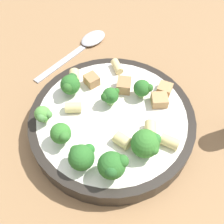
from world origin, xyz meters
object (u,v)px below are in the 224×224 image
Objects in this scene: broccoli_floret_4 at (110,96)px; chicken_chunk_0 at (165,89)px; broccoli_floret_1 at (61,134)px; broccoli_floret_7 at (43,115)px; chicken_chunk_3 at (90,81)px; pasta_bowl at (112,121)px; rigatoni_3 at (73,107)px; broccoli_floret_0 at (70,84)px; rigatoni_4 at (170,142)px; chicken_chunk_1 at (159,100)px; chicken_chunk_2 at (124,85)px; rigatoni_1 at (122,140)px; rigatoni_0 at (151,129)px; rigatoni_5 at (117,67)px; broccoli_floret_2 at (146,143)px; rigatoni_2 at (74,77)px; broccoli_floret_6 at (112,166)px; spoon at (85,44)px; broccoli_floret_3 at (143,88)px; broccoli_floret_5 at (82,157)px.

broccoli_floret_4 reaches higher than chicken_chunk_0.
broccoli_floret_4 is (0.03, -0.09, -0.00)m from broccoli_floret_1.
chicken_chunk_3 is (0.04, -0.09, -0.01)m from broccoli_floret_7.
pasta_bowl is 10.45× the size of rigatoni_3.
broccoli_floret_0 reaches higher than rigatoni_4.
chicken_chunk_1 is 0.97× the size of chicken_chunk_2.
chicken_chunk_0 is (-0.06, -0.13, -0.01)m from broccoli_floret_0.
rigatoni_0 is at bearing -91.78° from rigatoni_1.
chicken_chunk_0 is (-0.08, -0.04, -0.00)m from rigatoni_5.
broccoli_floret_2 reaches higher than rigatoni_2.
pasta_bowl is 0.06m from rigatoni_0.
broccoli_floret_6 is 0.25× the size of spoon.
chicken_chunk_1 reaches higher than spoon.
rigatoni_0 reaches higher than pasta_bowl.
broccoli_floret_2 is 1.32× the size of broccoli_floret_4.
rigatoni_1 is 0.96× the size of chicken_chunk_1.
pasta_bowl is 9.32× the size of rigatoni_5.
broccoli_floret_7 is 1.09× the size of rigatoni_5.
broccoli_floret_3 is 1.02× the size of broccoli_floret_4.
chicken_chunk_2 is (0.09, -0.00, 0.00)m from rigatoni_0.
rigatoni_2 is at bearing -30.26° from broccoli_floret_1.
broccoli_floret_1 is 0.12m from rigatoni_0.
pasta_bowl is 7.88× the size of broccoli_floret_3.
broccoli_floret_7 is 0.13m from chicken_chunk_2.
chicken_chunk_0 is 0.89× the size of chicken_chunk_1.
chicken_chunk_2 is (0.05, 0.03, 0.00)m from chicken_chunk_1.
spoon is (0.24, -0.05, -0.04)m from rigatoni_1.
rigatoni_4 is at bearing -161.34° from chicken_chunk_3.
broccoli_floret_5 is 0.15m from rigatoni_2.
rigatoni_0 is (-0.06, 0.02, -0.01)m from broccoli_floret_3.
rigatoni_0 is at bearing 23.73° from rigatoni_4.
broccoli_floret_5 is 0.18m from rigatoni_5.
broccoli_floret_7 reaches higher than rigatoni_4.
broccoli_floret_4 is at bearing 116.91° from chicken_chunk_2.
broccoli_floret_4 is 1.16× the size of rigatoni_5.
broccoli_floret_4 reaches higher than rigatoni_4.
broccoli_floret_5 reaches higher than pasta_bowl.
broccoli_floret_2 is at bearing -160.76° from broccoli_floret_0.
rigatoni_5 is at bearing -81.77° from broccoli_floret_0.
broccoli_floret_5 is 1.31× the size of broccoli_floret_7.
rigatoni_3 is (0.04, -0.03, -0.01)m from broccoli_floret_1.
chicken_chunk_0 is at bearing -100.46° from broccoli_floret_4.
rigatoni_1 is at bearing 88.22° from rigatoni_0.
chicken_chunk_3 is (0.08, -0.08, -0.01)m from broccoli_floret_1.
spoon is at bearing 5.84° from rigatoni_5.
rigatoni_1 is at bearing 61.85° from rigatoni_4.
rigatoni_4 is (-0.08, -0.05, 0.02)m from pasta_bowl.
rigatoni_2 is (0.08, 0.08, -0.01)m from broccoli_floret_3.
broccoli_floret_1 is at bearing 27.51° from broccoli_floret_6.
chicken_chunk_2 is at bearing -46.35° from pasta_bowl.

